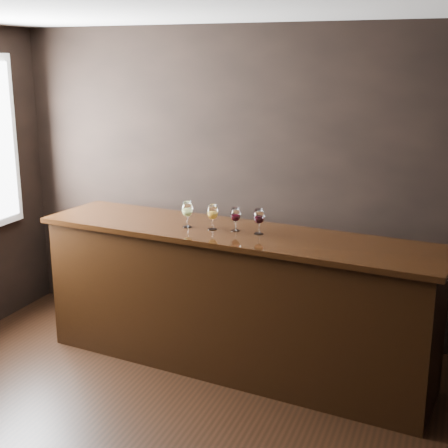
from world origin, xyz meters
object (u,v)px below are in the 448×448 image
(glass_amber, at_px, (212,212))
(glass_red_b, at_px, (259,217))
(glass_white, at_px, (187,210))
(bar_counter, at_px, (233,303))
(glass_red_a, at_px, (235,215))
(back_bar_shelf, at_px, (188,277))

(glass_amber, height_order, glass_red_b, glass_amber)
(glass_white, height_order, glass_amber, glass_white)
(bar_counter, bearing_deg, glass_red_a, 56.66)
(back_bar_shelf, distance_m, glass_red_a, 1.24)
(glass_white, relative_size, glass_red_b, 1.06)
(glass_red_a, bearing_deg, glass_amber, -171.72)
(glass_amber, distance_m, glass_red_b, 0.39)
(glass_amber, xyz_separation_m, glass_red_b, (0.39, 0.00, -0.00))
(bar_counter, distance_m, glass_red_b, 0.77)
(glass_amber, distance_m, glass_red_a, 0.19)
(bar_counter, bearing_deg, glass_white, -171.00)
(glass_white, relative_size, glass_amber, 1.04)
(glass_amber, relative_size, glass_red_b, 1.03)
(bar_counter, distance_m, glass_red_a, 0.74)
(glass_red_b, bearing_deg, glass_amber, -179.31)
(back_bar_shelf, relative_size, glass_amber, 13.07)
(bar_counter, height_order, glass_white, glass_white)
(glass_white, distance_m, glass_red_b, 0.61)
(back_bar_shelf, height_order, glass_amber, glass_amber)
(glass_white, relative_size, glass_red_a, 1.13)
(bar_counter, bearing_deg, glass_amber, -168.75)
(glass_white, bearing_deg, bar_counter, 2.47)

